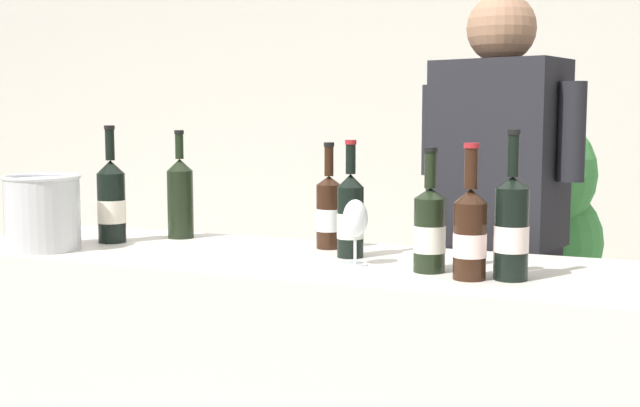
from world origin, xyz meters
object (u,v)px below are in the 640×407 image
object	(u,v)px
wine_bottle_3	(350,216)
wine_bottle_6	(470,232)
potted_shrub	(531,226)
wine_bottle_1	(111,201)
wine_bottle_0	(511,227)
wine_glass	(355,221)
person_server	(496,269)
ice_bucket	(42,212)
wine_bottle_4	(180,196)
wine_bottle_2	(329,212)
wine_bottle_5	(430,229)

from	to	relation	value
wine_bottle_3	wine_bottle_6	xyz separation A→B (m)	(0.36, -0.17, -0.00)
potted_shrub	wine_bottle_1	bearing A→B (deg)	-131.96
wine_bottle_0	wine_glass	bearing A→B (deg)	175.25
wine_glass	person_server	distance (m)	0.69
wine_bottle_1	potted_shrub	bearing A→B (deg)	48.04
wine_bottle_1	wine_glass	distance (m)	0.82
ice_bucket	wine_bottle_0	bearing A→B (deg)	3.71
wine_bottle_4	wine_bottle_3	bearing A→B (deg)	-11.19
wine_glass	person_server	world-z (taller)	person_server
wine_bottle_2	ice_bucket	size ratio (longest dim) A/B	1.40
wine_bottle_0	wine_bottle_2	xyz separation A→B (m)	(-0.57, 0.25, -0.02)
wine_bottle_1	wine_bottle_4	bearing A→B (deg)	47.50
wine_bottle_4	ice_bucket	distance (m)	0.42
wine_bottle_5	wine_bottle_2	bearing A→B (deg)	147.11
wine_bottle_5	potted_shrub	distance (m)	1.29
wine_bottle_3	wine_bottle_5	distance (m)	0.28
wine_bottle_6	ice_bucket	bearing A→B (deg)	-177.55
wine_bottle_1	wine_bottle_3	world-z (taller)	wine_bottle_1
wine_glass	wine_bottle_5	bearing A→B (deg)	-3.80
wine_bottle_1	wine_glass	bearing A→B (deg)	-5.03
person_server	potted_shrub	xyz separation A→B (m)	(0.01, 0.66, 0.06)
wine_bottle_1	wine_bottle_3	bearing A→B (deg)	2.64
wine_bottle_4	potted_shrub	bearing A→B (deg)	48.12
wine_bottle_4	wine_glass	xyz separation A→B (m)	(0.67, -0.23, -0.02)
wine_bottle_1	wine_bottle_3	size ratio (longest dim) A/B	1.11
wine_bottle_2	person_server	xyz separation A→B (m)	(0.41, 0.39, -0.21)
ice_bucket	person_server	world-z (taller)	person_server
wine_bottle_3	ice_bucket	distance (m)	0.89
wine_bottle_2	wine_bottle_3	xyz separation A→B (m)	(0.11, -0.11, 0.01)
wine_bottle_3	wine_bottle_5	size ratio (longest dim) A/B	1.04
wine_bottle_2	wine_glass	world-z (taller)	wine_bottle_2
wine_glass	ice_bucket	distance (m)	0.92
wine_bottle_5	ice_bucket	xyz separation A→B (m)	(-1.11, -0.11, 0.00)
wine_bottle_6	ice_bucket	distance (m)	1.22
wine_bottle_2	wine_bottle_5	world-z (taller)	same
wine_bottle_2	wine_bottle_3	world-z (taller)	wine_bottle_3
wine_bottle_5	potted_shrub	world-z (taller)	potted_shrub
wine_bottle_0	wine_bottle_1	distance (m)	1.22
wine_glass	person_server	xyz separation A→B (m)	(0.25, 0.61, -0.21)
wine_bottle_1	wine_bottle_3	xyz separation A→B (m)	(0.76, 0.04, -0.01)
wine_bottle_6	potted_shrub	bearing A→B (deg)	92.19
wine_glass	potted_shrub	size ratio (longest dim) A/B	0.13
wine_bottle_6	person_server	bearing A→B (deg)	95.21
wine_bottle_5	ice_bucket	distance (m)	1.12
wine_bottle_0	wine_glass	world-z (taller)	wine_bottle_0
wine_bottle_0	wine_bottle_1	world-z (taller)	wine_bottle_1
wine_bottle_3	wine_glass	distance (m)	0.12
wine_bottle_5	person_server	distance (m)	0.66
wine_bottle_6	person_server	size ratio (longest dim) A/B	0.19
wine_bottle_0	wine_bottle_2	world-z (taller)	wine_bottle_0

